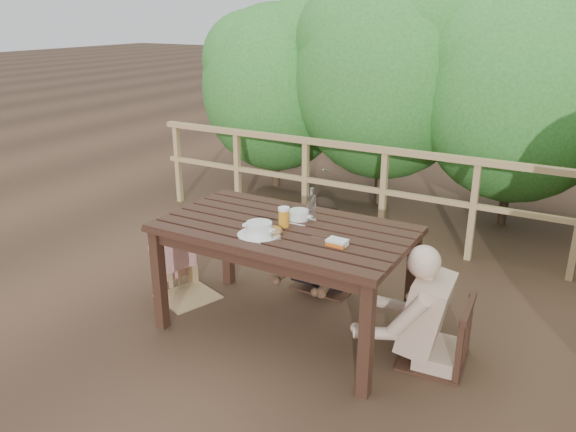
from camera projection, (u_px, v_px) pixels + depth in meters
The scene contains 16 objects.
ground at pixel (285, 329), 4.31m from camera, with size 60.00×60.00×0.00m, color #4F3625.
table at pixel (285, 280), 4.17m from camera, with size 1.79×1.01×0.83m, color black.
chair_left at pixel (185, 249), 4.64m from camera, with size 0.44×0.44×0.88m, color tan.
chair_far at pixel (330, 230), 4.83m from camera, with size 0.51×0.51×1.03m, color black.
chair_right at pixel (439, 303), 3.77m from camera, with size 0.45×0.45×0.91m, color black.
woman at pixel (331, 216), 4.81m from camera, with size 0.52×0.64×1.28m, color black, non-canonical shape.
diner_right at pixel (447, 271), 3.67m from camera, with size 0.56×0.68×1.38m, color tan, non-canonical shape.
railing at pixel (383, 196), 5.77m from camera, with size 5.60×0.10×1.01m, color tan.
hedge_row at pixel (466, 48), 6.08m from camera, with size 6.60×1.60×3.80m, color #2F7029, non-canonical shape.
soup_near at pixel (259, 229), 3.86m from camera, with size 0.30×0.30×0.10m, color white.
soup_far at pixel (299, 216), 4.14m from camera, with size 0.26×0.26×0.09m, color silver.
bread_roll at pixel (274, 231), 3.88m from camera, with size 0.12×0.09×0.07m, color #9F5C2D.
beer_glass at pixel (284, 218), 3.99m from camera, with size 0.08×0.08×0.16m, color orange.
bottle at pixel (312, 205), 4.08m from camera, with size 0.06×0.06×0.26m, color silver.
tumbler at pixel (276, 237), 3.76m from camera, with size 0.06×0.06×0.07m, color silver.
butter_tub at pixel (337, 244), 3.68m from camera, with size 0.13×0.10×0.06m, color white.
Camera 1 is at (1.89, -3.25, 2.28)m, focal length 35.30 mm.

